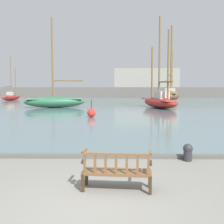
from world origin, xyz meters
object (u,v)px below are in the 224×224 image
sailboat_outer_starboard (11,97)px  mooring_bollard (188,152)px  sailboat_distant_harbor (55,101)px  sailboat_outer_port (171,94)px  park_bench (117,170)px  sailboat_nearest_port (160,100)px  channel_buoy (91,113)px

sailboat_outer_starboard → mooring_bollard: bearing=-62.3°
sailboat_outer_starboard → mooring_bollard: 43.41m
sailboat_distant_harbor → mooring_bollard: (9.15, -21.99, -0.51)m
sailboat_distant_harbor → sailboat_outer_port: 21.34m
sailboat_outer_starboard → mooring_bollard: sailboat_outer_starboard is taller
park_bench → sailboat_nearest_port: sailboat_nearest_port is taller
park_bench → sailboat_nearest_port: (4.71, 24.15, 0.46)m
sailboat_nearest_port → mooring_bollard: sailboat_nearest_port is taller
park_bench → mooring_bollard: park_bench is taller
sailboat_nearest_port → mooring_bollard: 21.68m
sailboat_distant_harbor → sailboat_outer_port: (15.61, 14.55, 0.32)m
sailboat_outer_port → sailboat_nearest_port: 15.54m
sailboat_outer_port → channel_buoy: 26.57m
park_bench → sailboat_outer_port: bearing=77.4°
sailboat_outer_starboard → channel_buoy: bearing=-58.6°
sailboat_distant_harbor → sailboat_outer_starboard: bearing=123.9°
park_bench → sailboat_distant_harbor: bearing=105.5°
park_bench → sailboat_distant_harbor: 25.54m
sailboat_outer_starboard → sailboat_outer_port: bearing=-4.1°
park_bench → sailboat_outer_port: (8.77, 39.15, 0.67)m
park_bench → sailboat_distant_harbor: (-6.84, 24.60, 0.35)m
sailboat_nearest_port → mooring_bollard: bearing=-96.4°
sailboat_outer_starboard → mooring_bollard: (20.19, -38.43, -0.38)m
sailboat_nearest_port → sailboat_outer_port: bearing=74.9°
sailboat_outer_port → park_bench: bearing=-102.6°
park_bench → channel_buoy: 14.95m
channel_buoy → sailboat_outer_starboard: bearing=121.4°
channel_buoy → park_bench: bearing=-82.7°
sailboat_outer_starboard → channel_buoy: sailboat_outer_starboard is taller
sailboat_distant_harbor → sailboat_nearest_port: (11.55, -0.45, 0.11)m
sailboat_nearest_port → channel_buoy: sailboat_nearest_port is taller
park_bench → sailboat_nearest_port: bearing=79.0°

